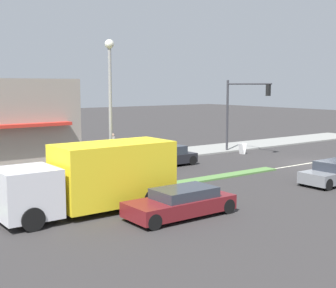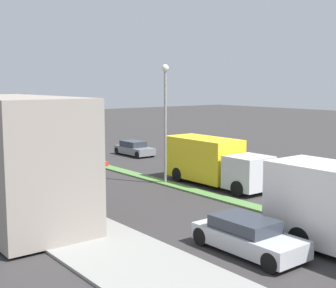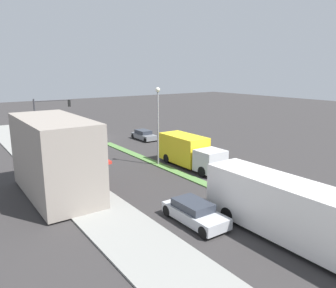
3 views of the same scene
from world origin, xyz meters
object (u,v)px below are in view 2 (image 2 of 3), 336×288
(suv_grey, at_px, (134,149))
(sedan_silver, at_px, (248,236))
(sedan_dark, at_px, (46,167))
(sedan_maroon, at_px, (218,165))
(street_lamp, at_px, (165,108))
(delivery_truck, at_px, (213,162))

(suv_grey, bearing_deg, sedan_silver, 66.02)
(sedan_dark, height_order, suv_grey, sedan_dark)
(sedan_silver, bearing_deg, sedan_maroon, -130.07)
(street_lamp, distance_m, sedan_dark, 9.47)
(street_lamp, bearing_deg, delivery_truck, 137.06)
(suv_grey, xyz_separation_m, sedan_silver, (10.00, 22.48, 0.04))
(street_lamp, xyz_separation_m, sedan_silver, (5.00, 11.51, -4.13))
(suv_grey, bearing_deg, street_lamp, 65.50)
(delivery_truck, distance_m, suv_grey, 13.34)
(street_lamp, xyz_separation_m, delivery_truck, (-2.20, 2.05, -3.31))
(sedan_dark, distance_m, sedan_silver, 18.41)
(sedan_dark, relative_size, suv_grey, 1.10)
(delivery_truck, xyz_separation_m, sedan_maroon, (-2.80, -2.42, -0.89))
(delivery_truck, height_order, sedan_silver, delivery_truck)
(sedan_dark, xyz_separation_m, sedan_maroon, (-10.00, 6.52, -0.05))
(street_lamp, height_order, suv_grey, street_lamp)
(delivery_truck, bearing_deg, sedan_dark, -51.17)
(delivery_truck, bearing_deg, suv_grey, -102.14)
(street_lamp, bearing_deg, suv_grey, -114.50)
(sedan_silver, bearing_deg, delivery_truck, -127.26)
(delivery_truck, bearing_deg, sedan_maroon, -139.13)
(sedan_dark, relative_size, sedan_maroon, 0.96)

